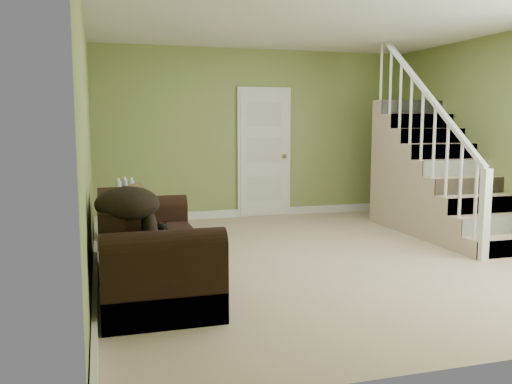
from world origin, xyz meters
TOP-DOWN VIEW (x-y plane):
  - floor at (0.00, 0.00)m, footprint 5.00×5.50m
  - ceiling at (0.00, 0.00)m, footprint 5.00×5.50m
  - wall_back at (0.00, 2.75)m, footprint 5.00×0.04m
  - wall_left at (-2.50, 0.00)m, footprint 0.04×5.50m
  - baseboard_back at (0.00, 2.72)m, footprint 5.00×0.04m
  - baseboard_left at (-2.47, 0.00)m, footprint 0.04×5.50m
  - baseboard_right at (2.47, 0.00)m, footprint 0.04×5.50m
  - door at (0.10, 2.71)m, footprint 0.86×0.12m
  - staircase at (1.99, 0.97)m, footprint 1.00×2.51m
  - sofa at (-2.02, -0.61)m, footprint 0.91×2.11m
  - side_table at (-2.11, 1.13)m, footprint 0.64×0.64m
  - cat at (-1.92, -0.71)m, footprint 0.23×0.42m
  - banana at (-1.74, -0.89)m, footprint 0.06×0.18m
  - throw_pillow at (-2.00, 0.03)m, footprint 0.24×0.47m
  - throw_blanket at (-2.20, -1.17)m, footprint 0.50×0.65m

SIDE VIEW (x-z plane):
  - floor at x=0.00m, z-range -0.01..0.01m
  - baseboard_back at x=0.00m, z-range 0.00..0.12m
  - baseboard_left at x=-2.47m, z-range 0.00..0.12m
  - baseboard_right at x=2.47m, z-range 0.00..0.12m
  - side_table at x=-2.11m, z-range -0.11..0.73m
  - sofa at x=-2.02m, z-range -0.10..0.73m
  - banana at x=-1.74m, z-range 0.45..0.50m
  - cat at x=-1.92m, z-range 0.43..0.63m
  - throw_pillow at x=-2.00m, z-range 0.39..0.87m
  - staircase at x=1.99m, z-range -0.77..2.05m
  - throw_blanket at x=-2.20m, z-range 0.73..0.99m
  - door at x=0.10m, z-range 0.00..2.02m
  - wall_back at x=0.00m, z-range 0.00..2.60m
  - wall_left at x=-2.50m, z-range 0.00..2.60m
  - ceiling at x=0.00m, z-range 2.60..2.60m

